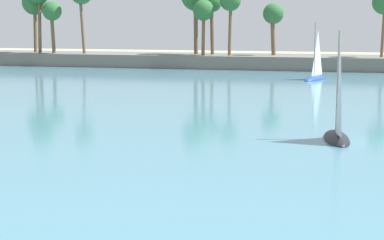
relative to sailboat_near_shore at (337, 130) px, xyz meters
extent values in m
cube|color=teal|center=(-6.09, 33.30, -0.59)|extent=(220.00, 112.06, 0.06)
cube|color=slate|center=(-6.09, 49.33, 0.28)|extent=(102.21, 6.00, 1.80)
cylinder|color=brown|center=(-42.08, 48.33, 5.42)|extent=(0.52, 0.96, 8.50)
cylinder|color=brown|center=(4.32, 49.42, 4.57)|extent=(0.52, 0.43, 6.79)
sphere|color=#2D6633|center=(4.32, 49.42, 7.96)|extent=(3.03, 3.03, 3.03)
cylinder|color=brown|center=(-17.82, 50.61, 4.64)|extent=(0.63, 0.62, 6.95)
sphere|color=#2D6633|center=(-17.82, 50.61, 8.11)|extent=(2.58, 2.58, 2.58)
cylinder|color=brown|center=(-9.60, 50.78, 3.90)|extent=(0.82, 0.81, 5.49)
sphere|color=#2D6633|center=(-9.60, 50.78, 6.63)|extent=(2.75, 2.75, 2.75)
cylinder|color=brown|center=(-18.43, 48.11, 4.12)|extent=(0.44, 0.76, 5.91)
sphere|color=#2D6633|center=(-18.43, 48.11, 7.07)|extent=(2.77, 2.77, 2.77)
cylinder|color=brown|center=(-14.97, 48.67, 4.75)|extent=(0.56, 0.47, 7.15)
sphere|color=#2D6633|center=(-14.97, 48.67, 8.32)|extent=(2.77, 2.77, 2.77)
cylinder|color=brown|center=(-20.06, 50.60, 5.08)|extent=(0.59, 0.99, 7.83)
cylinder|color=brown|center=(-43.63, 49.94, 4.72)|extent=(0.49, 0.77, 7.10)
sphere|color=#2D6633|center=(-43.63, 49.94, 8.26)|extent=(3.51, 3.51, 3.51)
cylinder|color=brown|center=(-35.83, 48.73, 5.32)|extent=(0.77, 0.54, 8.29)
cylinder|color=brown|center=(-40.15, 48.38, 4.10)|extent=(0.58, 0.77, 5.87)
sphere|color=#2D6633|center=(-40.15, 48.38, 7.03)|extent=(2.68, 2.68, 2.68)
ellipsoid|color=black|center=(-0.01, 0.09, -0.56)|extent=(1.92, 4.45, 0.86)
cylinder|color=gray|center=(-0.05, 0.31, 2.56)|extent=(0.13, 0.13, 5.39)
pyramid|color=white|center=(0.06, -0.42, 2.16)|extent=(0.42, 1.94, 4.58)
ellipsoid|color=#234793|center=(-3.13, 35.05, -0.56)|extent=(2.84, 4.73, 0.91)
cylinder|color=gray|center=(-3.21, 34.83, 2.73)|extent=(0.14, 0.14, 5.67)
pyramid|color=silver|center=(-2.94, 35.56, 2.30)|extent=(0.83, 1.96, 4.82)
camera|label=1|loc=(0.60, -34.37, 5.79)|focal=59.75mm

